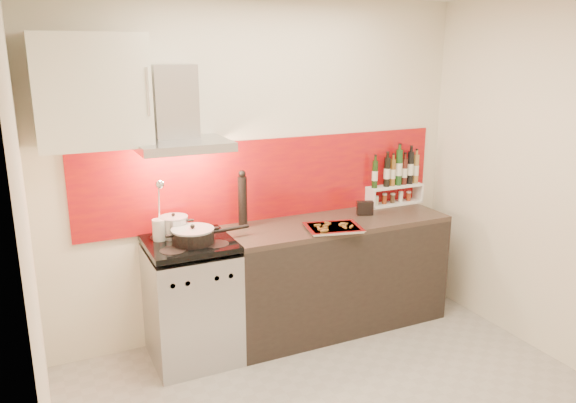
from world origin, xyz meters
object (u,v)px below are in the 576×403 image
pepper_mill (243,200)px  counter (336,273)px  saute_pan (194,236)px  baking_tray (333,228)px  stock_pot (174,227)px  range_stove (192,302)px

pepper_mill → counter: bearing=-12.8°
saute_pan → baking_tray: saute_pan is taller
counter → stock_pot: size_ratio=8.80×
pepper_mill → baking_tray: pepper_mill is taller
pepper_mill → stock_pot: bearing=-175.9°
counter → baking_tray: size_ratio=3.84×
stock_pot → baking_tray: size_ratio=0.44×
stock_pot → saute_pan: stock_pot is taller
saute_pan → stock_pot: bearing=115.9°
stock_pot → pepper_mill: (0.54, 0.04, 0.13)m
stock_pot → pepper_mill: pepper_mill is taller
saute_pan → baking_tray: 1.05m
counter → pepper_mill: (-0.73, 0.17, 0.66)m
saute_pan → range_stove: bearing=110.2°
counter → pepper_mill: 1.00m
range_stove → baking_tray: 1.17m
counter → pepper_mill: bearing=167.2°
counter → saute_pan: (-1.18, -0.06, 0.51)m
counter → stock_pot: stock_pot is taller
baking_tray → counter: bearing=53.0°
counter → baking_tray: baking_tray is taller
stock_pot → saute_pan: size_ratio=0.36×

